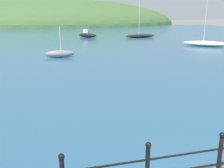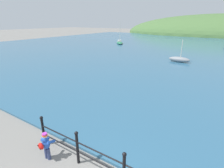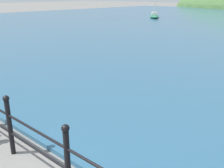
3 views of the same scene
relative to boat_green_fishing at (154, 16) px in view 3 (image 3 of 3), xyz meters
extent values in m
cylinder|color=black|center=(14.68, -27.85, 0.20)|extent=(0.09, 0.09, 1.10)
sphere|color=black|center=(14.68, -27.85, 0.80)|extent=(0.12, 0.12, 0.12)
cylinder|color=black|center=(16.37, -27.85, 0.20)|extent=(0.09, 0.09, 1.10)
sphere|color=black|center=(16.37, -27.85, 0.80)|extent=(0.12, 0.12, 0.12)
cylinder|color=black|center=(16.37, -27.85, 0.47)|extent=(6.75, 0.04, 0.04)
ellipsoid|color=#287551|center=(0.02, -0.02, -0.07)|extent=(3.03, 3.50, 0.37)
cube|color=silver|center=(-0.14, 0.19, 0.28)|extent=(1.09, 1.16, 0.33)
camera|label=1|loc=(12.81, -32.15, 3.34)|focal=42.00mm
camera|label=2|loc=(18.05, -31.07, 4.04)|focal=28.00mm
camera|label=3|loc=(19.03, -29.88, 2.58)|focal=42.00mm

